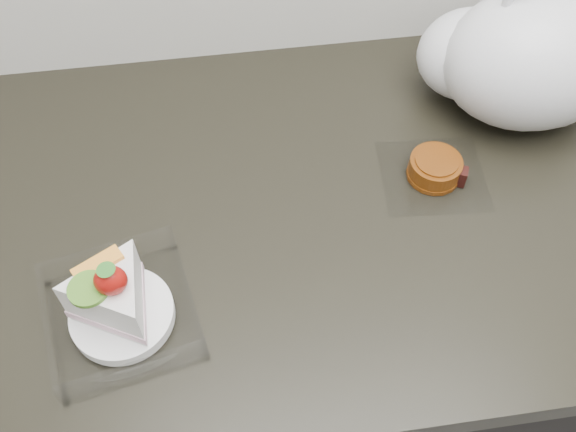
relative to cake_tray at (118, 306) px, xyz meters
The scene contains 4 objects.
counter 0.64m from the cake_tray, 20.58° to the left, with size 2.04×0.64×0.90m.
cake_tray is the anchor object (origin of this frame).
mooncake_wrap 0.45m from the cake_tray, 20.94° to the left, with size 0.15×0.14×0.03m.
plastic_bag 0.63m from the cake_tray, 26.21° to the left, with size 0.33×0.28×0.24m.
Camera 1 is at (-0.25, 1.18, 1.59)m, focal length 40.00 mm.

